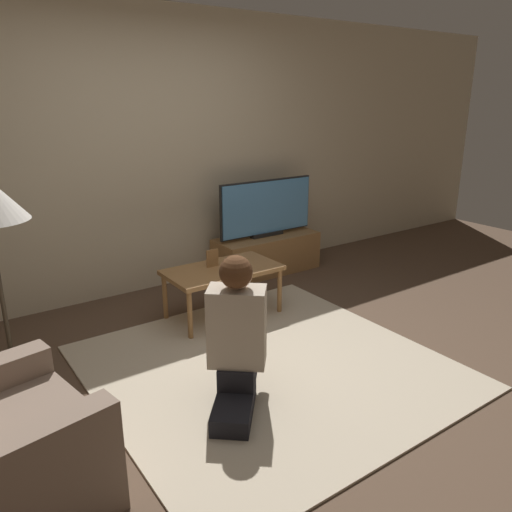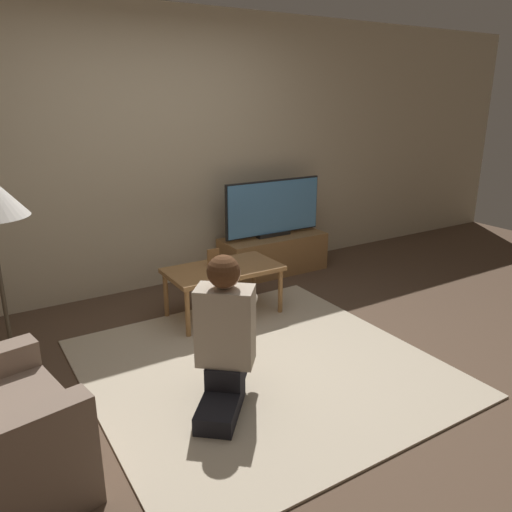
# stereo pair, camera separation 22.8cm
# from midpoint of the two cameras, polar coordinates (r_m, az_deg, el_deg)

# --- Properties ---
(ground_plane) EXTENTS (10.00, 10.00, 0.00)m
(ground_plane) POSITION_cam_midpoint_polar(r_m,az_deg,el_deg) (3.57, 2.45, -12.68)
(ground_plane) COLOR brown
(wall_back) EXTENTS (10.00, 0.06, 2.60)m
(wall_back) POSITION_cam_midpoint_polar(r_m,az_deg,el_deg) (4.82, -10.56, 11.45)
(wall_back) COLOR beige
(wall_back) RESTS_ON ground_plane
(rug) EXTENTS (2.26, 2.26, 0.02)m
(rug) POSITION_cam_midpoint_polar(r_m,az_deg,el_deg) (3.57, 2.45, -12.57)
(rug) COLOR #BCAD93
(rug) RESTS_ON ground_plane
(tv_stand) EXTENTS (1.14, 0.44, 0.40)m
(tv_stand) POSITION_cam_midpoint_polar(r_m,az_deg,el_deg) (5.33, 3.19, 0.21)
(tv_stand) COLOR olive
(tv_stand) RESTS_ON ground_plane
(tv) EXTENTS (1.12, 0.08, 0.59)m
(tv) POSITION_cam_midpoint_polar(r_m,az_deg,el_deg) (5.20, 3.26, 5.49)
(tv) COLOR black
(tv) RESTS_ON tv_stand
(coffee_table) EXTENTS (0.95, 0.52, 0.44)m
(coffee_table) POSITION_cam_midpoint_polar(r_m,az_deg,el_deg) (4.20, -2.22, -1.91)
(coffee_table) COLOR olive
(coffee_table) RESTS_ON ground_plane
(person_kneeling) EXTENTS (0.71, 0.77, 0.94)m
(person_kneeling) POSITION_cam_midpoint_polar(r_m,az_deg,el_deg) (2.99, -1.39, -8.70)
(person_kneeling) COLOR black
(person_kneeling) RESTS_ON rug
(picture_frame) EXTENTS (0.11, 0.01, 0.15)m
(picture_frame) POSITION_cam_midpoint_polar(r_m,az_deg,el_deg) (4.20, -3.36, -0.17)
(picture_frame) COLOR olive
(picture_frame) RESTS_ON coffee_table
(remote) EXTENTS (0.04, 0.15, 0.02)m
(remote) POSITION_cam_midpoint_polar(r_m,az_deg,el_deg) (4.11, -1.25, -1.56)
(remote) COLOR black
(remote) RESTS_ON coffee_table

